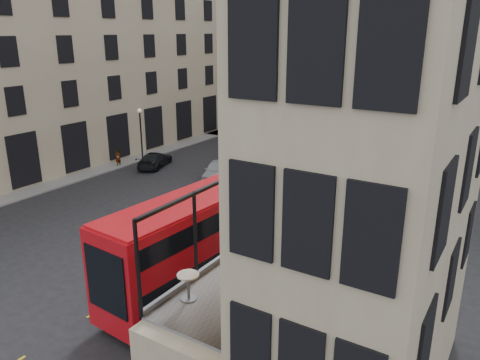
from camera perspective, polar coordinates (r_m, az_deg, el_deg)
The scene contains 31 objects.
ground at distance 22.09m, azimuth -11.64°, elevation -15.85°, with size 140.00×140.00×0.00m, color black.
host_building_main at distance 14.02m, azimuth 17.19°, elevation -0.98°, with size 7.26×11.40×15.10m.
host_frontage at distance 17.59m, azimuth 4.14°, elevation -16.34°, with size 3.00×11.00×4.50m, color #BDB08E.
cafe_floor at distance 16.41m, azimuth 4.32°, elevation -9.68°, with size 3.00×10.00×0.10m, color slate.
building_left at distance 51.93m, azimuth -19.30°, elevation 16.08°, with size 14.60×50.60×22.00m.
gateway at distance 63.64m, azimuth 16.02°, elevation 14.72°, with size 35.00×10.60×18.00m.
pavement_far at distance 55.75m, azimuth 11.24°, elevation 5.00°, with size 40.00×12.00×0.12m, color slate.
pavement_left at distance 44.78m, azimuth -21.68°, elevation 0.92°, with size 8.00×48.00×0.12m, color slate.
traffic_light_near at distance 30.28m, azimuth 2.36°, elevation -0.85°, with size 0.16×0.20×3.80m.
traffic_light_far at distance 50.64m, azimuth -2.40°, elevation 6.79°, with size 0.16×0.20×3.80m.
street_lamp_a at distance 44.30m, azimuth -11.92°, elevation 4.77°, with size 0.36×0.36×5.33m.
street_lamp_b at distance 51.63m, azimuth 9.77°, elevation 6.72°, with size 0.36×0.36×5.33m.
bus_near at distance 22.90m, azimuth -3.87°, elevation -6.40°, with size 3.69×12.37×4.87m.
bus_far at distance 45.15m, azimuth 4.73°, elevation 5.41°, with size 3.56×11.11×4.36m.
car_a at distance 39.81m, azimuth -2.88°, elevation 1.22°, with size 1.77×4.41×1.50m, color #A1A5A9.
car_b at distance 40.46m, azimuth 9.04°, elevation 1.39°, with size 1.73×4.96×1.63m, color #AE0A17.
car_c at distance 43.95m, azimuth -10.34°, elevation 2.46°, with size 1.91×4.70×1.37m, color black.
bicycle at distance 37.88m, azimuth 6.16°, elevation -0.11°, with size 0.68×1.96×1.03m, color gray.
cyclist at distance 28.27m, azimuth 0.86°, elevation -5.85°, with size 0.56×0.36×1.52m, color #C3FC1A.
pedestrian_a at distance 53.45m, azimuth -0.50°, elevation 5.76°, with size 0.91×0.71×1.87m, color gray.
pedestrian_b at distance 55.03m, azimuth 10.71°, elevation 5.76°, with size 1.16×0.67×1.80m, color gray.
pedestrian_c at distance 54.99m, azimuth 11.10°, elevation 5.71°, with size 1.03×0.43×1.76m, color gray.
pedestrian_d at distance 47.62m, azimuth 24.01°, elevation 2.60°, with size 0.84×0.55×1.72m, color gray.
pedestrian_e at distance 44.65m, azimuth -14.65°, elevation 2.60°, with size 0.60×0.40×1.66m, color gray.
cafe_table_near at distance 13.94m, azimuth -6.33°, elevation -12.33°, with size 0.65×0.65×0.81m.
cafe_table_mid at distance 16.68m, azimuth 2.04°, elevation -6.84°, with size 0.67×0.67×0.84m.
cafe_table_far at distance 18.98m, azimuth 6.73°, elevation -3.90°, with size 0.64×0.64×0.80m.
cafe_chair_a at distance 12.81m, azimuth 0.36°, elevation -16.49°, with size 0.57×0.57×0.97m.
cafe_chair_b at distance 15.42m, azimuth 6.20°, elevation -10.45°, with size 0.41×0.41×0.78m.
cafe_chair_c at distance 16.55m, azimuth 8.15°, elevation -8.48°, with size 0.42×0.42×0.77m.
cafe_chair_d at distance 18.71m, azimuth 10.35°, elevation -5.29°, with size 0.48×0.48×0.86m.
Camera 1 is at (13.18, -12.94, 12.12)m, focal length 35.00 mm.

